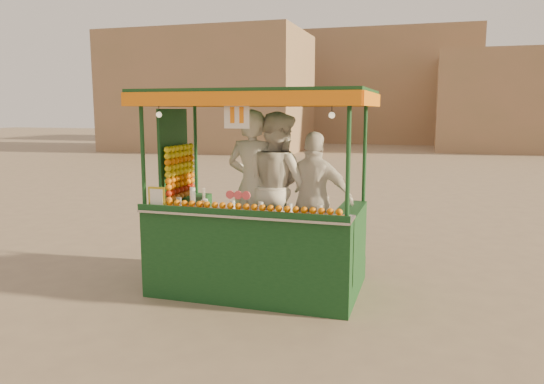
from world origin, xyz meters
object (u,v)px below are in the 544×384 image
(juice_cart, at_px, (252,227))
(vendor_middle, at_px, (278,188))
(vendor_left, at_px, (253,186))
(vendor_right, at_px, (315,200))

(juice_cart, bearing_deg, vendor_middle, 56.96)
(vendor_left, relative_size, vendor_middle, 1.01)
(vendor_left, height_order, vendor_middle, vendor_left)
(vendor_left, bearing_deg, vendor_right, -173.92)
(juice_cart, relative_size, vendor_right, 1.61)
(juice_cart, distance_m, vendor_left, 0.55)
(vendor_middle, distance_m, vendor_right, 0.47)
(juice_cart, bearing_deg, vendor_right, 24.06)
(juice_cart, xyz_separation_m, vendor_right, (0.68, 0.30, 0.31))
(vendor_left, bearing_deg, vendor_middle, -168.18)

